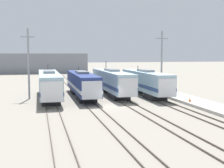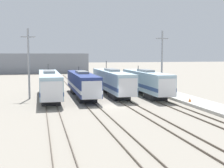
{
  "view_description": "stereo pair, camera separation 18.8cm",
  "coord_description": "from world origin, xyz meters",
  "px_view_note": "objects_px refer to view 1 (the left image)",
  "views": [
    {
      "loc": [
        -9.3,
        -39.3,
        6.87
      ],
      "look_at": [
        0.75,
        3.08,
        2.61
      ],
      "focal_mm": 50.0,
      "sensor_mm": 36.0,
      "label": 1
    },
    {
      "loc": [
        -9.12,
        -39.34,
        6.87
      ],
      "look_at": [
        0.75,
        3.08,
        2.61
      ],
      "focal_mm": 50.0,
      "sensor_mm": 36.0,
      "label": 2
    }
  ],
  "objects_px": {
    "catenary_tower_right": "(162,62)",
    "traffic_cone": "(190,100)",
    "locomotive_center_left": "(82,84)",
    "catenary_tower_left": "(28,62)",
    "locomotive_far_left": "(49,85)",
    "locomotive_far_right": "(146,82)",
    "locomotive_center_right": "(112,82)"
  },
  "relations": [
    {
      "from": "locomotive_far_left",
      "to": "catenary_tower_left",
      "type": "distance_m",
      "value": 4.57
    },
    {
      "from": "locomotive_center_left",
      "to": "locomotive_center_right",
      "type": "bearing_deg",
      "value": 13.93
    },
    {
      "from": "locomotive_far_left",
      "to": "locomotive_center_right",
      "type": "bearing_deg",
      "value": 12.33
    },
    {
      "from": "locomotive_far_right",
      "to": "catenary_tower_right",
      "type": "height_order",
      "value": "catenary_tower_right"
    },
    {
      "from": "locomotive_far_left",
      "to": "traffic_cone",
      "type": "distance_m",
      "value": 20.66
    },
    {
      "from": "locomotive_far_right",
      "to": "catenary_tower_left",
      "type": "bearing_deg",
      "value": 177.12
    },
    {
      "from": "catenary_tower_right",
      "to": "traffic_cone",
      "type": "bearing_deg",
      "value": -90.32
    },
    {
      "from": "locomotive_center_left",
      "to": "catenary_tower_left",
      "type": "relative_size",
      "value": 1.8
    },
    {
      "from": "locomotive_center_right",
      "to": "locomotive_far_left",
      "type": "bearing_deg",
      "value": -167.67
    },
    {
      "from": "locomotive_far_left",
      "to": "locomotive_far_right",
      "type": "height_order",
      "value": "locomotive_far_left"
    },
    {
      "from": "traffic_cone",
      "to": "catenary_tower_left",
      "type": "bearing_deg",
      "value": 154.3
    },
    {
      "from": "locomotive_center_right",
      "to": "catenary_tower_right",
      "type": "relative_size",
      "value": 1.87
    },
    {
      "from": "locomotive_far_left",
      "to": "catenary_tower_left",
      "type": "relative_size",
      "value": 1.86
    },
    {
      "from": "locomotive_far_right",
      "to": "traffic_cone",
      "type": "bearing_deg",
      "value": -72.61
    },
    {
      "from": "catenary_tower_right",
      "to": "traffic_cone",
      "type": "height_order",
      "value": "catenary_tower_right"
    },
    {
      "from": "locomotive_center_right",
      "to": "locomotive_far_right",
      "type": "distance_m",
      "value": 5.6
    },
    {
      "from": "catenary_tower_right",
      "to": "locomotive_center_right",
      "type": "bearing_deg",
      "value": 171.29
    },
    {
      "from": "locomotive_center_left",
      "to": "catenary_tower_left",
      "type": "distance_m",
      "value": 8.81
    },
    {
      "from": "catenary_tower_right",
      "to": "catenary_tower_left",
      "type": "bearing_deg",
      "value": 180.0
    },
    {
      "from": "locomotive_far_left",
      "to": "catenary_tower_right",
      "type": "height_order",
      "value": "catenary_tower_right"
    },
    {
      "from": "locomotive_far_left",
      "to": "locomotive_center_left",
      "type": "relative_size",
      "value": 1.03
    },
    {
      "from": "catenary_tower_left",
      "to": "traffic_cone",
      "type": "relative_size",
      "value": 20.73
    },
    {
      "from": "locomotive_far_left",
      "to": "locomotive_far_right",
      "type": "xyz_separation_m",
      "value": [
        15.47,
        0.08,
        -0.02
      ]
    },
    {
      "from": "traffic_cone",
      "to": "locomotive_center_left",
      "type": "bearing_deg",
      "value": 142.26
    },
    {
      "from": "locomotive_center_right",
      "to": "catenary_tower_left",
      "type": "bearing_deg",
      "value": -174.63
    },
    {
      "from": "locomotive_center_left",
      "to": "locomotive_far_right",
      "type": "xyz_separation_m",
      "value": [
        10.31,
        -0.9,
        0.08
      ]
    },
    {
      "from": "locomotive_center_left",
      "to": "catenary_tower_right",
      "type": "bearing_deg",
      "value": 0.13
    },
    {
      "from": "locomotive_far_right",
      "to": "traffic_cone",
      "type": "relative_size",
      "value": 35.01
    },
    {
      "from": "locomotive_far_left",
      "to": "locomotive_center_left",
      "type": "height_order",
      "value": "locomotive_far_left"
    },
    {
      "from": "locomotive_center_right",
      "to": "locomotive_far_right",
      "type": "bearing_deg",
      "value": -22.87
    },
    {
      "from": "locomotive_center_left",
      "to": "catenary_tower_right",
      "type": "height_order",
      "value": "catenary_tower_right"
    },
    {
      "from": "locomotive_center_left",
      "to": "catenary_tower_left",
      "type": "xyz_separation_m",
      "value": [
        -8.12,
        0.03,
        3.42
      ]
    }
  ]
}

